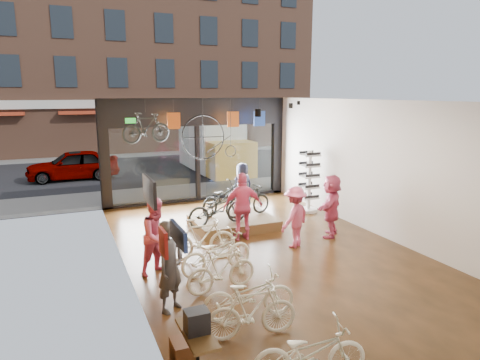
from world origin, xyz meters
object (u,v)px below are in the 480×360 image
floor_bike_5 (201,239)px  penny_farthing (212,138)px  display_bike_mid (248,200)px  customer_1 (158,236)px  floor_bike_0 (310,352)px  display_bike_right (223,198)px  box_truck (217,148)px  floor_bike_4 (217,253)px  street_car (73,165)px  customer_3 (295,217)px  customer_4 (242,185)px  customer_5 (331,206)px  floor_bike_2 (249,295)px  customer_2 (243,207)px  floor_bike_3 (222,270)px  display_bike_left (218,208)px  sunglasses_rack (309,182)px  floor_bike_1 (251,311)px  hung_bike (146,128)px

floor_bike_5 → penny_farthing: penny_farthing is taller
display_bike_mid → customer_1: size_ratio=0.92×
floor_bike_0 → display_bike_right: (1.57, 7.51, 0.36)m
box_truck → floor_bike_4: box_truck is taller
street_car → customer_3: 12.82m
customer_4 → customer_5: customer_5 is taller
floor_bike_2 → customer_2: size_ratio=0.90×
display_bike_mid → customer_2: customer_2 is taller
customer_1 → customer_5: customer_5 is taller
floor_bike_4 → floor_bike_3: bearing=155.8°
floor_bike_5 → display_bike_left: size_ratio=0.93×
display_bike_left → floor_bike_0: bearing=162.7°
customer_3 → penny_farthing: size_ratio=0.87×
customer_2 → customer_3: 1.47m
floor_bike_2 → customer_5: 5.13m
display_bike_mid → display_bike_right: (-0.58, 0.60, 0.01)m
floor_bike_2 → customer_4: 7.64m
street_car → floor_bike_3: size_ratio=2.65×
floor_bike_2 → sunglasses_rack: bearing=-31.4°
customer_4 → penny_farthing: penny_farthing is taller
floor_bike_1 → display_bike_left: 5.26m
floor_bike_1 → penny_farthing: bearing=-7.1°
floor_bike_2 → display_bike_left: bearing=-4.5°
floor_bike_4 → sunglasses_rack: bearing=-62.9°
floor_bike_2 → floor_bike_0: bearing=-168.8°
floor_bike_3 → floor_bike_0: bearing=176.7°
street_car → floor_bike_3: bearing=9.7°
street_car → floor_bike_2: size_ratio=2.42×
floor_bike_0 → floor_bike_1: size_ratio=1.05×
floor_bike_5 → display_bike_right: 3.08m
penny_farthing → display_bike_left: bearing=-106.1°
street_car → display_bike_left: bearing=18.8°
box_truck → hung_bike: hung_bike is taller
customer_1 → floor_bike_3: bearing=-80.5°
sunglasses_rack → hung_bike: size_ratio=1.32×
floor_bike_5 → customer_2: bearing=-53.1°
street_car → floor_bike_1: 15.41m
display_bike_mid → customer_2: size_ratio=0.86×
display_bike_right → customer_1: 4.07m
customer_3 → sunglasses_rack: sunglasses_rack is taller
box_truck → customer_4: bearing=-102.5°
box_truck → display_bike_right: box_truck is taller
penny_farthing → display_bike_right: bearing=-95.2°
floor_bike_1 → customer_4: size_ratio=0.99×
street_car → display_bike_mid: street_car is taller
floor_bike_1 → customer_3: size_ratio=0.96×
display_bike_mid → customer_5: (1.75, -1.80, 0.10)m
floor_bike_0 → penny_farthing: 9.23m
display_bike_left → customer_5: size_ratio=1.05×
hung_bike → display_bike_left: bearing=-162.8°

